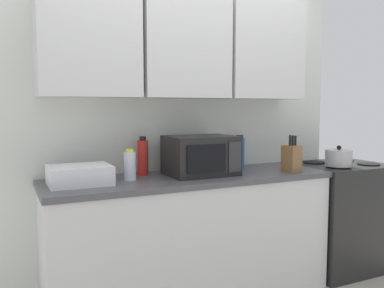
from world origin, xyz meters
TOP-DOWN VIEW (x-y plane):
  - wall_back_with_cabinets at (-0.00, -0.06)m, footprint 2.92×0.38m
  - counter_run at (0.00, -0.30)m, footprint 2.05×0.63m
  - stove_range at (1.41, -0.32)m, footprint 0.76×0.64m
  - kettle at (1.24, -0.46)m, footprint 0.21×0.21m
  - microwave at (0.08, -0.30)m, footprint 0.48×0.37m
  - dish_rack at (-0.77, -0.30)m, footprint 0.38×0.30m
  - knife_block at (0.75, -0.48)m, footprint 0.12×0.13m
  - bottle_clear_tall at (-0.44, -0.29)m, footprint 0.08×0.08m
  - bottle_blue_cleaner at (0.51, -0.13)m, footprint 0.08×0.08m
  - bottle_red_sauce at (-0.30, -0.13)m, footprint 0.08×0.08m

SIDE VIEW (x-z plane):
  - counter_run at x=0.00m, z-range 0.00..0.90m
  - stove_range at x=1.41m, z-range 0.00..0.91m
  - dish_rack at x=-0.77m, z-range 0.90..1.02m
  - kettle at x=1.24m, z-range 0.89..1.06m
  - bottle_clear_tall at x=-0.44m, z-range 0.90..1.10m
  - knife_block at x=0.75m, z-range 0.87..1.14m
  - bottle_blue_cleaner at x=0.51m, z-range 0.89..1.16m
  - bottle_red_sauce at x=-0.30m, z-range 0.89..1.17m
  - microwave at x=0.08m, z-range 0.90..1.18m
  - wall_back_with_cabinets at x=0.00m, z-range 0.27..2.87m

